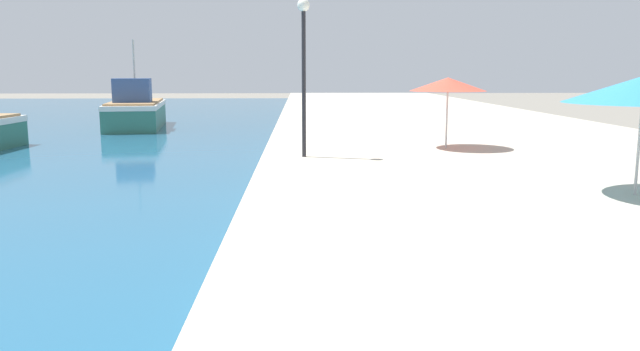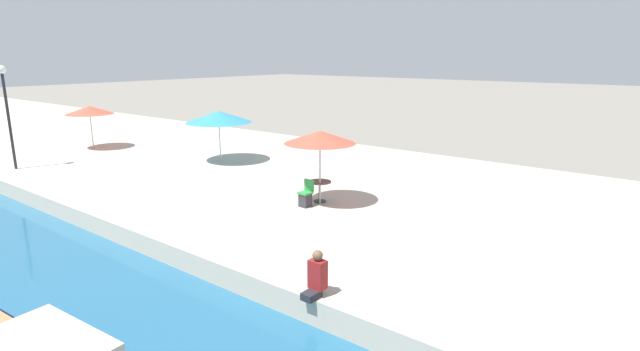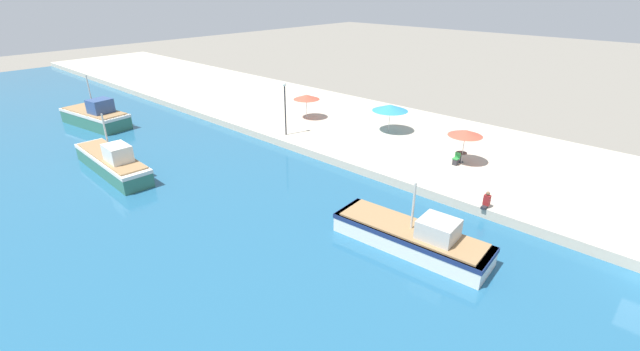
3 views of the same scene
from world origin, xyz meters
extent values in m
cube|color=#BCB29E|center=(8.00, 37.00, 0.33)|extent=(16.00, 90.00, 0.65)
cylinder|color=#B7B7B7|center=(5.56, 12.80, 1.79)|extent=(0.06, 0.06, 2.27)
cone|color=#E04C38|center=(5.56, 12.80, 2.98)|extent=(2.43, 2.43, 0.43)
cylinder|color=#B7B7B7|center=(8.04, 20.84, 1.67)|extent=(0.06, 0.06, 2.03)
cone|color=teal|center=(8.04, 20.84, 2.81)|extent=(3.11, 3.11, 0.54)
cylinder|color=#B7B7B7|center=(6.01, 28.97, 1.66)|extent=(0.06, 0.06, 2.02)
cone|color=#E04C38|center=(6.01, 28.97, 2.74)|extent=(2.51, 2.51, 0.44)
cylinder|color=#333338|center=(5.72, 12.94, 0.67)|extent=(0.44, 0.44, 0.04)
cylinder|color=#333338|center=(5.72, 12.94, 1.00)|extent=(0.08, 0.08, 0.70)
cylinder|color=#4C4742|center=(5.72, 12.94, 1.37)|extent=(0.80, 0.80, 0.04)
cube|color=#2D2D33|center=(4.97, 12.98, 0.88)|extent=(0.35, 0.35, 0.45)
cube|color=#2D8E42|center=(4.97, 12.98, 1.13)|extent=(0.42, 0.42, 0.06)
cube|color=#2D8E42|center=(5.17, 12.97, 1.36)|extent=(0.08, 0.40, 0.40)
cube|color=#232328|center=(0.04, 8.69, 0.73)|extent=(0.42, 0.28, 0.16)
cube|color=maroon|center=(0.25, 8.69, 1.13)|extent=(0.26, 0.36, 0.63)
sphere|color=brown|center=(0.25, 8.69, 1.56)|extent=(0.23, 0.23, 0.23)
cylinder|color=#232328|center=(1.28, 26.85, 2.75)|extent=(0.12, 0.12, 4.20)
sphere|color=white|center=(1.28, 26.85, 5.03)|extent=(0.36, 0.36, 0.36)
camera|label=1|loc=(1.19, 8.48, 3.16)|focal=35.00mm
camera|label=2|loc=(-7.42, 2.58, 5.70)|focal=28.00mm
camera|label=3|loc=(-22.57, 0.89, 12.72)|focal=24.00mm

